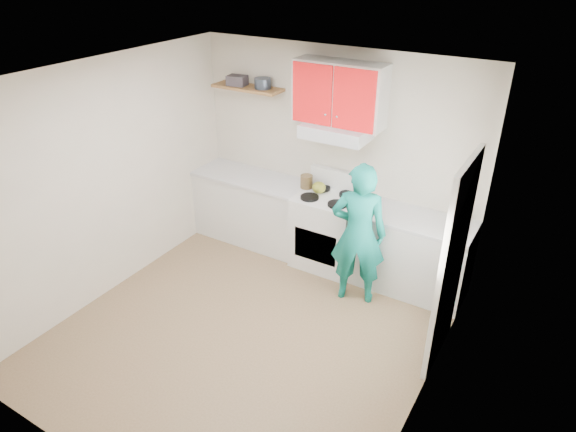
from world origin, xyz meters
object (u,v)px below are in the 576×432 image
Objects in this scene: stove at (328,231)px; kettle at (319,187)px; person at (358,234)px; tin at (263,83)px; crock at (306,182)px.

stove is 0.56m from kettle.
person reaches higher than stove.
crock is (0.67, -0.09, -1.11)m from tin.
kettle is 0.93m from person.
crock reaches higher than kettle.
person is (0.76, -0.51, -0.17)m from kettle.
person is at bearing -53.58° from kettle.
stove is at bearing -56.47° from person.
tin reaches higher than person.
tin is 1.42m from kettle.
kettle is at bearing 165.15° from stove.
kettle is at bearing -52.36° from person.
person is at bearing -38.09° from stove.
kettle is 0.10× the size of person.
tin is at bearing 169.79° from stove.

